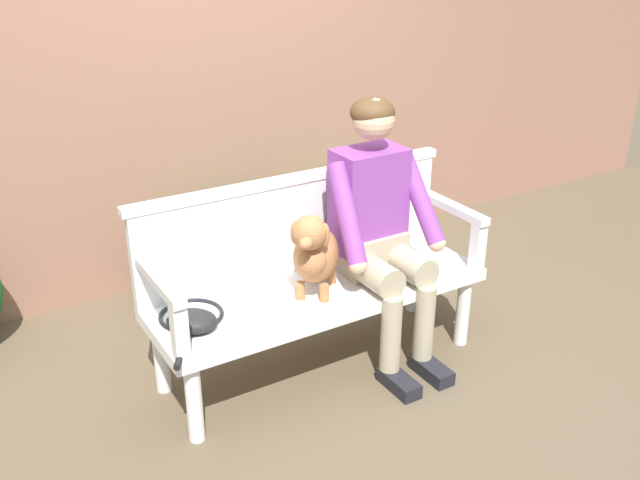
{
  "coord_description": "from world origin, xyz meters",
  "views": [
    {
      "loc": [
        -1.55,
        -2.57,
        2.05
      ],
      "look_at": [
        0.0,
        0.0,
        0.69
      ],
      "focal_mm": 39.77,
      "sensor_mm": 36.0,
      "label": 1
    }
  ],
  "objects_px": {
    "garden_bench": "(320,298)",
    "dog_on_bench": "(314,252)",
    "baseball_glove": "(192,321)",
    "person_seated": "(378,223)",
    "tennis_racket": "(190,318)"
  },
  "relations": [
    {
      "from": "dog_on_bench",
      "to": "garden_bench",
      "type": "bearing_deg",
      "value": 37.76
    },
    {
      "from": "person_seated",
      "to": "tennis_racket",
      "type": "xyz_separation_m",
      "value": [
        -0.97,
        0.05,
        -0.26
      ]
    },
    {
      "from": "garden_bench",
      "to": "tennis_racket",
      "type": "bearing_deg",
      "value": 177.17
    },
    {
      "from": "dog_on_bench",
      "to": "baseball_glove",
      "type": "relative_size",
      "value": 1.99
    },
    {
      "from": "person_seated",
      "to": "tennis_racket",
      "type": "height_order",
      "value": "person_seated"
    },
    {
      "from": "baseball_glove",
      "to": "tennis_racket",
      "type": "bearing_deg",
      "value": 111.25
    },
    {
      "from": "garden_bench",
      "to": "baseball_glove",
      "type": "relative_size",
      "value": 7.51
    },
    {
      "from": "garden_bench",
      "to": "dog_on_bench",
      "type": "bearing_deg",
      "value": -142.24
    },
    {
      "from": "garden_bench",
      "to": "baseball_glove",
      "type": "xyz_separation_m",
      "value": [
        -0.67,
        -0.05,
        0.1
      ]
    },
    {
      "from": "person_seated",
      "to": "tennis_racket",
      "type": "distance_m",
      "value": 1.0
    },
    {
      "from": "person_seated",
      "to": "baseball_glove",
      "type": "bearing_deg",
      "value": -178.03
    },
    {
      "from": "dog_on_bench",
      "to": "baseball_glove",
      "type": "bearing_deg",
      "value": -179.26
    },
    {
      "from": "dog_on_bench",
      "to": "tennis_racket",
      "type": "bearing_deg",
      "value": 172.77
    },
    {
      "from": "garden_bench",
      "to": "baseball_glove",
      "type": "distance_m",
      "value": 0.68
    },
    {
      "from": "garden_bench",
      "to": "baseball_glove",
      "type": "bearing_deg",
      "value": -175.66
    }
  ]
}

